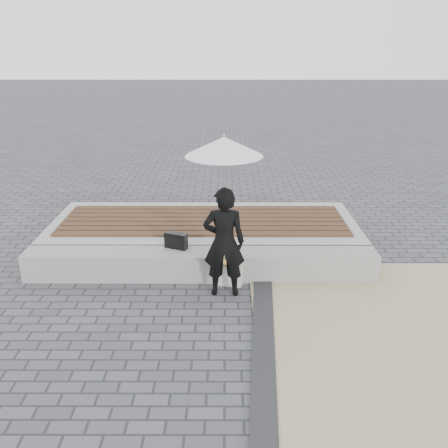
{
  "coord_description": "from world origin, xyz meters",
  "views": [
    {
      "loc": [
        0.35,
        -4.6,
        3.17
      ],
      "look_at": [
        0.34,
        1.1,
        1.0
      ],
      "focal_mm": 38.41,
      "sensor_mm": 36.0,
      "label": 1
    }
  ],
  "objects_px": {
    "woman": "(224,242)",
    "parasol": "(224,146)",
    "canvas_tote": "(229,272)",
    "seating_ledge": "(201,264)",
    "handbag": "(176,241)"
  },
  "relations": [
    {
      "from": "seating_ledge",
      "to": "canvas_tote",
      "type": "distance_m",
      "value": 0.48
    },
    {
      "from": "parasol",
      "to": "handbag",
      "type": "height_order",
      "value": "parasol"
    },
    {
      "from": "handbag",
      "to": "canvas_tote",
      "type": "relative_size",
      "value": 0.88
    },
    {
      "from": "woman",
      "to": "parasol",
      "type": "height_order",
      "value": "parasol"
    },
    {
      "from": "handbag",
      "to": "canvas_tote",
      "type": "distance_m",
      "value": 0.9
    },
    {
      "from": "seating_ledge",
      "to": "handbag",
      "type": "relative_size",
      "value": 15.33
    },
    {
      "from": "parasol",
      "to": "canvas_tote",
      "type": "height_order",
      "value": "parasol"
    },
    {
      "from": "woman",
      "to": "parasol",
      "type": "distance_m",
      "value": 1.25
    },
    {
      "from": "seating_ledge",
      "to": "handbag",
      "type": "height_order",
      "value": "handbag"
    },
    {
      "from": "woman",
      "to": "canvas_tote",
      "type": "distance_m",
      "value": 0.62
    },
    {
      "from": "parasol",
      "to": "canvas_tote",
      "type": "xyz_separation_m",
      "value": [
        0.07,
        0.26,
        -1.81
      ]
    },
    {
      "from": "seating_ledge",
      "to": "parasol",
      "type": "bearing_deg",
      "value": -55.78
    },
    {
      "from": "woman",
      "to": "handbag",
      "type": "relative_size",
      "value": 4.57
    },
    {
      "from": "seating_ledge",
      "to": "canvas_tote",
      "type": "xyz_separation_m",
      "value": [
        0.41,
        -0.24,
        -0.01
      ]
    },
    {
      "from": "woman",
      "to": "canvas_tote",
      "type": "xyz_separation_m",
      "value": [
        0.07,
        0.26,
        -0.56
      ]
    }
  ]
}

